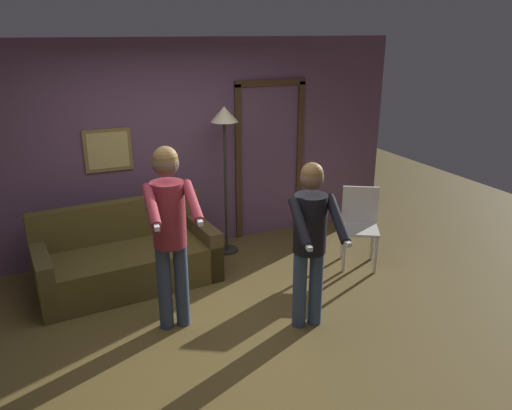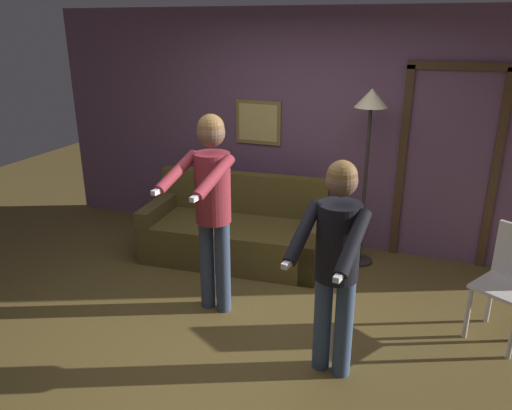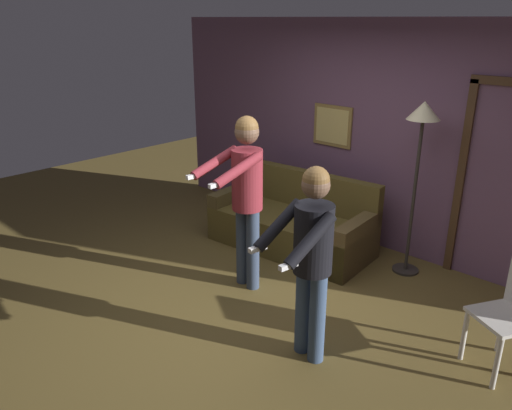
% 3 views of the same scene
% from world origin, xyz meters
% --- Properties ---
extents(ground_plane, '(12.00, 12.00, 0.00)m').
position_xyz_m(ground_plane, '(0.00, 0.00, 0.00)').
color(ground_plane, brown).
extents(back_wall_assembly, '(6.40, 0.10, 2.60)m').
position_xyz_m(back_wall_assembly, '(0.02, 2.10, 1.30)').
color(back_wall_assembly, '#6E4B67').
rests_on(back_wall_assembly, ground_plane).
extents(couch, '(1.96, 1.01, 0.87)m').
position_xyz_m(couch, '(-0.61, 1.33, 0.28)').
color(couch, brown).
rests_on(couch, ground_plane).
extents(torchiere_lamp, '(0.33, 0.33, 1.84)m').
position_xyz_m(torchiere_lamp, '(0.69, 1.69, 1.52)').
color(torchiere_lamp, '#332D28').
rests_on(torchiere_lamp, ground_plane).
extents(person_standing_left, '(0.48, 0.74, 1.75)m').
position_xyz_m(person_standing_left, '(-0.36, 0.28, 1.07)').
color(person_standing_left, '#37465F').
rests_on(person_standing_left, ground_plane).
extents(person_standing_right, '(0.50, 0.65, 1.60)m').
position_xyz_m(person_standing_right, '(0.80, -0.20, 0.95)').
color(person_standing_right, '#3B5071').
rests_on(person_standing_right, ground_plane).
extents(dining_chair_distant, '(0.57, 0.57, 0.93)m').
position_xyz_m(dining_chair_distant, '(2.03, 0.75, 0.53)').
color(dining_chair_distant, silver).
rests_on(dining_chair_distant, ground_plane).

